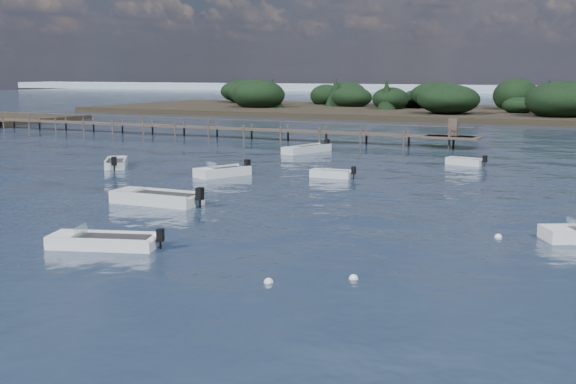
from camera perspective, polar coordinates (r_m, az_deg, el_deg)
The scene contains 15 objects.
ground at distance 80.36m, azimuth 12.07°, elevation 4.35°, with size 400.00×400.00×0.00m, color #162133.
dinghy_extra_b at distance 62.41m, azimuth 1.49°, elevation 3.29°, with size 2.73×5.53×1.25m.
dinghy_mid_grey at distance 38.74m, azimuth -10.34°, elevation -0.65°, with size 5.26×1.98×1.32m.
dinghy_mid_white_a at distance 29.66m, azimuth -14.37°, elevation -3.98°, with size 4.66×2.86×1.08m.
dinghy_extra_a at distance 48.42m, azimuth -5.21°, elevation 1.46°, with size 2.97×4.11×1.28m.
tender_far_white at distance 47.69m, azimuth 3.44°, elevation 1.33°, with size 3.05×1.24×1.03m.
tender_far_grey at distance 54.32m, azimuth -13.41°, elevation 2.12°, with size 3.20×3.71×1.27m.
tender_far_grey_b at distance 55.68m, azimuth 13.82°, elevation 2.24°, with size 3.15×1.73×1.05m.
buoy_b at distance 24.05m, azimuth -1.55°, elevation -7.17°, with size 0.32×0.32×0.32m, color silver.
buoy_d at distance 31.69m, azimuth 16.28°, elevation -3.47°, with size 0.32×0.32×0.32m, color silver.
buoy_e at distance 49.91m, azimuth 4.32°, elevation 1.51°, with size 0.32×0.32×0.32m, color silver.
buoy_extra_a at distance 24.56m, azimuth 5.20°, elevation -6.86°, with size 0.32×0.32×0.32m, color silver.
buoy_extra_b at distance 48.83m, azimuth 1.99°, elevation 1.36°, with size 0.32×0.32×0.32m, color silver.
jetty at distance 77.68m, azimuth -5.97°, elevation 5.06°, with size 64.50×3.20×3.40m.
distant_haze at distance 270.83m, azimuth 2.23°, elevation 8.00°, with size 280.00×20.00×2.40m, color #99AFBD.
Camera 1 is at (19.28, -17.71, 6.89)m, focal length 45.00 mm.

